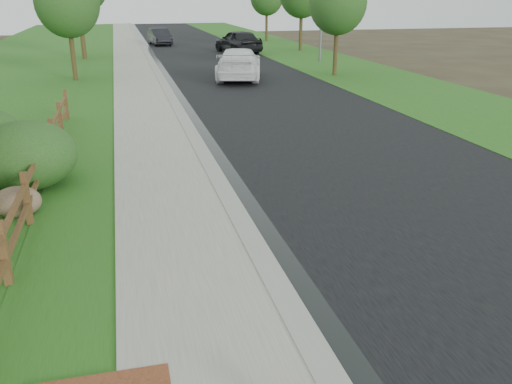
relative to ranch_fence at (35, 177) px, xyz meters
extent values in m
plane|color=#35291D|center=(3.60, -6.40, -0.62)|extent=(120.00, 120.00, 0.00)
cube|color=black|center=(8.20, 28.60, -0.61)|extent=(8.00, 90.00, 0.02)
cube|color=gray|center=(4.00, 28.60, -0.56)|extent=(0.40, 90.00, 0.12)
cube|color=black|center=(4.35, 28.60, -0.60)|extent=(0.50, 90.00, 0.00)
cube|color=gray|center=(2.70, 28.60, -0.57)|extent=(2.20, 90.00, 0.10)
cube|color=#1D5819|center=(0.80, 28.60, -0.59)|extent=(1.60, 90.00, 0.06)
cube|color=#1D5819|center=(-4.40, 28.60, -0.60)|extent=(9.00, 90.00, 0.04)
cube|color=#1D5819|center=(15.10, 28.60, -0.60)|extent=(6.00, 90.00, 0.04)
cube|color=#482C18|center=(0.00, -3.60, -0.07)|extent=(0.12, 0.12, 1.10)
cube|color=#482C18|center=(0.00, -1.20, -0.07)|extent=(0.12, 0.12, 1.10)
cube|color=#482C18|center=(0.00, 1.20, -0.07)|extent=(0.12, 0.12, 1.10)
cube|color=#482C18|center=(0.00, 3.60, -0.07)|extent=(0.12, 0.12, 1.10)
cube|color=#482C18|center=(0.00, 6.00, -0.07)|extent=(0.12, 0.12, 1.10)
cube|color=#482C18|center=(0.00, 8.40, -0.07)|extent=(0.12, 0.12, 1.10)
cube|color=#482C18|center=(0.00, -2.40, -0.17)|extent=(0.08, 2.35, 0.10)
cube|color=#482C18|center=(0.00, -2.40, 0.23)|extent=(0.08, 2.35, 0.10)
cube|color=#482C18|center=(0.00, 0.00, -0.17)|extent=(0.08, 2.35, 0.10)
cube|color=#482C18|center=(0.00, 0.00, 0.23)|extent=(0.08, 2.35, 0.10)
cube|color=#482C18|center=(0.00, 2.40, -0.17)|extent=(0.08, 2.35, 0.10)
cube|color=#482C18|center=(0.00, 2.40, 0.23)|extent=(0.08, 2.35, 0.10)
cube|color=#482C18|center=(0.00, 4.80, -0.17)|extent=(0.08, 2.35, 0.10)
cube|color=#482C18|center=(0.00, 4.80, 0.23)|extent=(0.08, 2.35, 0.10)
cube|color=#482C18|center=(0.00, 7.20, -0.17)|extent=(0.08, 2.35, 0.10)
cube|color=#482C18|center=(0.00, 7.20, 0.23)|extent=(0.08, 2.35, 0.10)
imported|color=white|center=(8.00, 16.49, 0.20)|extent=(3.53, 5.89, 1.60)
imported|color=black|center=(10.80, 29.56, 0.26)|extent=(3.11, 5.37, 1.72)
imported|color=black|center=(5.60, 37.89, 0.09)|extent=(1.94, 4.34, 1.38)
ellipsoid|color=brown|center=(-0.30, -0.63, -0.30)|extent=(0.98, 0.75, 0.64)
ellipsoid|color=#1D4217|center=(-0.30, 1.14, 0.17)|extent=(2.89, 2.89, 1.58)
ellipsoid|color=#1D4217|center=(-0.30, 2.16, -0.05)|extent=(1.96, 1.96, 1.14)
cylinder|color=#362916|center=(-0.30, 18.04, 1.08)|extent=(0.23, 0.23, 3.39)
ellipsoid|color=#1D4217|center=(-0.30, 18.04, 3.26)|extent=(3.17, 3.17, 3.49)
cylinder|color=#362916|center=(13.40, 16.57, 1.06)|extent=(0.23, 0.23, 3.35)
ellipsoid|color=#1D4217|center=(13.40, 16.57, 3.21)|extent=(3.06, 3.06, 3.37)
cylinder|color=#362916|center=(-0.30, 28.09, 1.66)|extent=(0.31, 0.31, 4.56)
cylinder|color=#362916|center=(15.90, 30.03, 1.26)|extent=(0.26, 0.26, 3.76)
cylinder|color=#362916|center=(15.73, 39.67, 1.11)|extent=(0.24, 0.24, 3.46)
camera|label=1|loc=(1.93, -11.67, 3.66)|focal=38.00mm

